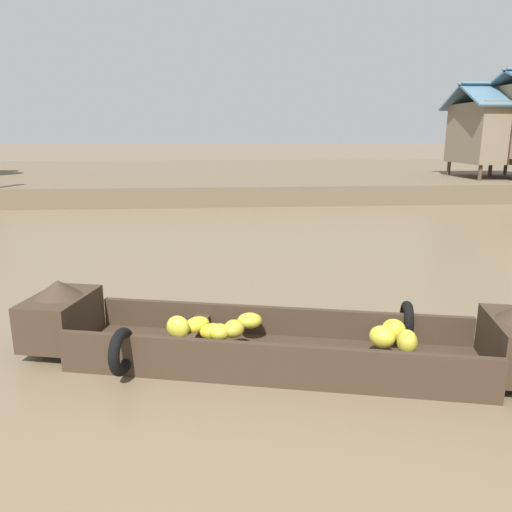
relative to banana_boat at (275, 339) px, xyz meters
name	(u,v)px	position (x,y,z in m)	size (l,w,h in m)	color
ground_plane	(188,257)	(-1.28, 5.24, -0.29)	(300.00, 300.00, 0.00)	#726047
riverbank_strip	(203,176)	(-1.28, 22.67, 0.08)	(160.00, 20.00, 0.74)	brown
banana_boat	(275,339)	(0.00, 0.00, 0.00)	(6.00, 2.39, 0.88)	#3D2D21
stilt_house_mid_right	(498,132)	(11.84, 16.04, 2.44)	(3.92, 3.70, 4.06)	#4C3826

